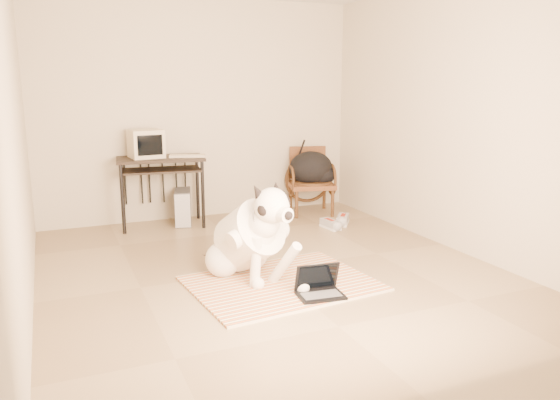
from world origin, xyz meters
TOP-DOWN VIEW (x-y plane):
  - floor at (0.00, 0.00)m, footprint 4.50×4.50m
  - wall_back at (0.00, 2.25)m, footprint 4.50×0.00m
  - wall_front at (0.00, -2.25)m, footprint 4.50×0.00m
  - wall_left at (-2.00, 0.00)m, footprint 0.00×4.50m
  - wall_right at (2.00, 0.00)m, footprint 0.00×4.50m
  - rug at (-0.05, -0.40)m, footprint 1.61×1.29m
  - dog at (-0.24, -0.16)m, footprint 0.69×1.21m
  - laptop at (0.12, -0.78)m, footprint 0.39×0.30m
  - computer_desk at (-0.58, 1.93)m, footprint 1.06×0.67m
  - crt_monitor at (-0.74, 1.98)m, footprint 0.39×0.38m
  - desk_keyboard at (-0.29, 1.85)m, footprint 0.44×0.27m
  - pc_tower at (-0.34, 1.93)m, footprint 0.29×0.48m
  - rattan_chair at (1.35, 1.86)m, footprint 0.68×0.67m
  - backpack at (1.35, 1.81)m, footprint 0.61×0.48m
  - sneaker_left at (1.21, 1.04)m, footprint 0.15×0.31m
  - sneaker_right at (1.44, 1.15)m, footprint 0.29×0.33m

SIDE VIEW (x-z plane):
  - floor at x=0.00m, z-range 0.00..0.00m
  - rug at x=-0.05m, z-range 0.00..0.02m
  - sneaker_left at x=1.21m, z-range -0.01..0.10m
  - sneaker_right at x=1.44m, z-range -0.01..0.11m
  - laptop at x=0.12m, z-range -0.05..0.21m
  - pc_tower at x=-0.34m, z-range 0.00..0.42m
  - dog at x=-0.24m, z-range -0.10..0.84m
  - rattan_chair at x=1.35m, z-range 0.00..0.86m
  - backpack at x=1.35m, z-range 0.37..0.80m
  - computer_desk at x=-0.58m, z-range 0.30..1.13m
  - desk_keyboard at x=-0.29m, z-range 0.83..0.86m
  - crt_monitor at x=-0.74m, z-range 0.83..1.16m
  - wall_back at x=0.00m, z-range -0.90..3.60m
  - wall_front at x=0.00m, z-range -0.90..3.60m
  - wall_left at x=-2.00m, z-range -0.90..3.60m
  - wall_right at x=2.00m, z-range -0.90..3.60m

